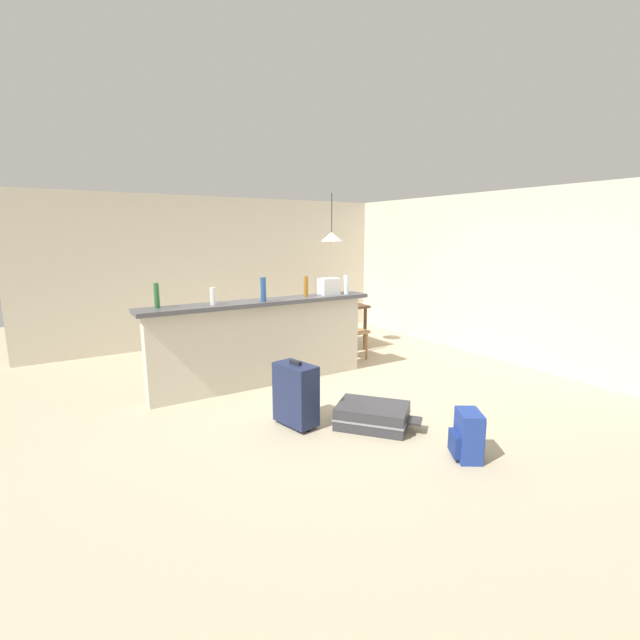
{
  "coord_description": "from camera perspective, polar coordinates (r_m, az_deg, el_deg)",
  "views": [
    {
      "loc": [
        -2.78,
        -4.52,
        1.88
      ],
      "look_at": [
        0.2,
        0.26,
        0.79
      ],
      "focal_mm": 25.06,
      "sensor_mm": 36.0,
      "label": 1
    }
  ],
  "objects": [
    {
      "name": "wall_right",
      "position": [
        7.59,
        18.52,
        5.64
      ],
      "size": [
        0.1,
        6.0,
        2.5
      ],
      "primitive_type": "cube",
      "color": "beige",
      "rests_on": "ground_plane"
    },
    {
      "name": "bottle_blue",
      "position": [
        5.39,
        -7.25,
        3.89
      ],
      "size": [
        0.07,
        0.07,
        0.29
      ],
      "primitive_type": "cylinder",
      "color": "#284C89",
      "rests_on": "bar_countertop"
    },
    {
      "name": "grocery_bag",
      "position": [
        5.98,
        1.15,
        4.32
      ],
      "size": [
        0.26,
        0.18,
        0.22
      ],
      "primitive_type": "cube",
      "color": "silver",
      "rests_on": "bar_countertop"
    },
    {
      "name": "suitcase_upright_navy",
      "position": [
        4.46,
        -3.12,
        -9.39
      ],
      "size": [
        0.33,
        0.48,
        0.67
      ],
      "color": "#1E284C",
      "rests_on": "ground_plane"
    },
    {
      "name": "dining_table",
      "position": [
        7.27,
        1.11,
        1.18
      ],
      "size": [
        1.1,
        0.8,
        0.74
      ],
      "color": "#4C331E",
      "rests_on": "ground_plane"
    },
    {
      "name": "bottle_amber",
      "position": [
        5.77,
        -1.82,
        4.31
      ],
      "size": [
        0.06,
        0.06,
        0.27
      ],
      "primitive_type": "cylinder",
      "color": "#9E661E",
      "rests_on": "bar_countertop"
    },
    {
      "name": "backpack_blue",
      "position": [
        4.08,
        18.3,
        -13.9
      ],
      "size": [
        0.33,
        0.34,
        0.42
      ],
      "color": "#233D93",
      "rests_on": "ground_plane"
    },
    {
      "name": "bar_countertop",
      "position": [
        5.51,
        -7.47,
        2.25
      ],
      "size": [
        2.96,
        0.4,
        0.05
      ],
      "primitive_type": "cube",
      "color": "#4C4C51",
      "rests_on": "partition_half_wall"
    },
    {
      "name": "bottle_green",
      "position": [
        5.18,
        -20.13,
        2.94
      ],
      "size": [
        0.06,
        0.06,
        0.28
      ],
      "primitive_type": "cylinder",
      "color": "#2D6B38",
      "rests_on": "bar_countertop"
    },
    {
      "name": "bottle_white",
      "position": [
        5.23,
        -13.49,
        2.97
      ],
      "size": [
        0.07,
        0.07,
        0.2
      ],
      "primitive_type": "cylinder",
      "color": "silver",
      "rests_on": "bar_countertop"
    },
    {
      "name": "bottle_clear",
      "position": [
        6.03,
        3.38,
        4.53
      ],
      "size": [
        0.07,
        0.07,
        0.25
      ],
      "primitive_type": "cylinder",
      "color": "silver",
      "rests_on": "bar_countertop"
    },
    {
      "name": "pendant_lamp",
      "position": [
        7.12,
        1.49,
        10.59
      ],
      "size": [
        0.34,
        0.34,
        0.78
      ],
      "color": "black"
    },
    {
      "name": "ground_plane",
      "position": [
        5.63,
        -0.32,
        -8.79
      ],
      "size": [
        13.0,
        13.0,
        0.05
      ],
      "primitive_type": "cube",
      "color": "#BCAD8E"
    },
    {
      "name": "partition_half_wall",
      "position": [
        5.61,
        -7.33,
        -3.2
      ],
      "size": [
        2.8,
        0.2,
        1.03
      ],
      "primitive_type": "cube",
      "color": "beige",
      "rests_on": "ground_plane"
    },
    {
      "name": "dining_chair_near_partition",
      "position": [
        6.8,
        3.64,
        -0.64
      ],
      "size": [
        0.44,
        0.44,
        0.93
      ],
      "color": "#9E754C",
      "rests_on": "ground_plane"
    },
    {
      "name": "suitcase_flat_charcoal",
      "position": [
        4.54,
        6.73,
        -12.03
      ],
      "size": [
        0.82,
        0.85,
        0.22
      ],
      "color": "#38383D",
      "rests_on": "ground_plane"
    },
    {
      "name": "wall_back",
      "position": [
        8.08,
        -11.81,
        6.26
      ],
      "size": [
        6.6,
        0.1,
        2.5
      ],
      "primitive_type": "cube",
      "color": "beige",
      "rests_on": "ground_plane"
    }
  ]
}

